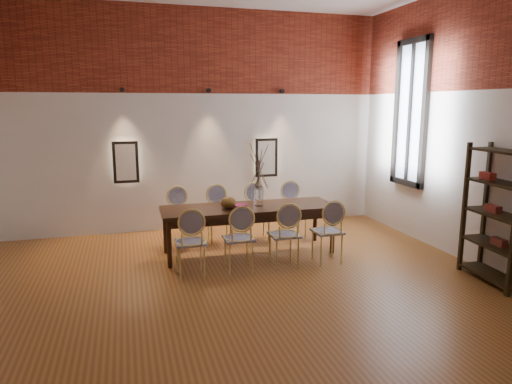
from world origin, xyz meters
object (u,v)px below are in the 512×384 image
object	(u,v)px
chair_near_c	(284,235)
dining_table	(249,230)
vase	(259,196)
book	(238,206)
chair_near_a	(190,242)
shelving_rack	(499,215)
bowl	(228,203)
chair_near_d	(327,231)
chair_far_c	(257,212)
chair_near_b	(239,238)
chair_far_b	(219,215)
chair_far_a	(179,217)
chair_far_d	(294,210)

from	to	relation	value
chair_near_c	dining_table	bearing A→B (deg)	115.24
dining_table	vase	distance (m)	0.55
book	dining_table	bearing A→B (deg)	-12.85
chair_near_a	shelving_rack	bearing A→B (deg)	-18.71
vase	bowl	distance (m)	0.50
chair_near_a	bowl	xyz separation A→B (m)	(0.68, 0.65, 0.37)
chair_near_d	shelving_rack	world-z (taller)	shelving_rack
chair_near_c	bowl	size ratio (longest dim) A/B	3.92
dining_table	book	distance (m)	0.43
chair_far_c	shelving_rack	size ratio (longest dim) A/B	0.52
chair_near_b	chair_near_d	bearing A→B (deg)	0.00
chair_near_a	vase	xyz separation A→B (m)	(1.17, 0.70, 0.43)
chair_near_d	shelving_rack	xyz separation A→B (m)	(1.79, -1.31, 0.43)
chair_near_b	chair_far_b	xyz separation A→B (m)	(0.01, 1.42, 0.00)
chair_near_a	chair_far_a	bearing A→B (deg)	90.00
chair_near_a	chair_far_d	xyz separation A→B (m)	(2.02, 1.40, 0.00)
chair_near_a	shelving_rack	distance (m)	4.04
vase	bowl	bearing A→B (deg)	-174.80
chair_near_b	chair_near_d	xyz separation A→B (m)	(1.34, -0.01, 0.00)
chair_far_a	vase	bearing A→B (deg)	148.65
chair_near_d	bowl	world-z (taller)	chair_near_d
chair_far_c	shelving_rack	xyz separation A→B (m)	(2.44, -2.74, 0.43)
chair_far_b	shelving_rack	bearing A→B (deg)	139.18
chair_near_a	chair_near_c	size ratio (longest dim) A/B	1.00
chair_far_c	vase	distance (m)	0.85
chair_near_a	chair_near_d	xyz separation A→B (m)	(2.01, -0.02, 0.00)
chair_near_a	chair_near_d	bearing A→B (deg)	0.00
dining_table	shelving_rack	world-z (taller)	shelving_rack
chair_near_d	chair_far_a	world-z (taller)	same
dining_table	chair_near_b	distance (m)	0.79
dining_table	chair_near_b	size ratio (longest dim) A/B	2.85
chair_far_a	chair_far_c	xyz separation A→B (m)	(1.34, -0.01, 0.00)
chair_near_c	chair_far_a	world-z (taller)	same
chair_near_a	chair_near_b	world-z (taller)	same
chair_near_c	shelving_rack	world-z (taller)	shelving_rack
dining_table	chair_far_b	world-z (taller)	chair_far_b
bowl	shelving_rack	distance (m)	3.70
chair_near_c	bowl	bearing A→B (deg)	135.36
bowl	book	distance (m)	0.20
chair_far_d	chair_far_b	bearing A→B (deg)	0.00
dining_table	chair_near_d	xyz separation A→B (m)	(1.00, -0.72, 0.09)
chair_near_b	chair_far_a	world-z (taller)	same
chair_near_b	shelving_rack	bearing A→B (deg)	-22.34
chair_near_d	dining_table	bearing A→B (deg)	144.74
shelving_rack	chair_near_b	bearing A→B (deg)	162.10
vase	book	distance (m)	0.36
bowl	shelving_rack	world-z (taller)	shelving_rack
dining_table	chair_near_c	bearing A→B (deg)	-64.76
chair_near_b	chair_far_d	size ratio (longest dim) A/B	1.00
chair_far_d	bowl	distance (m)	1.58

